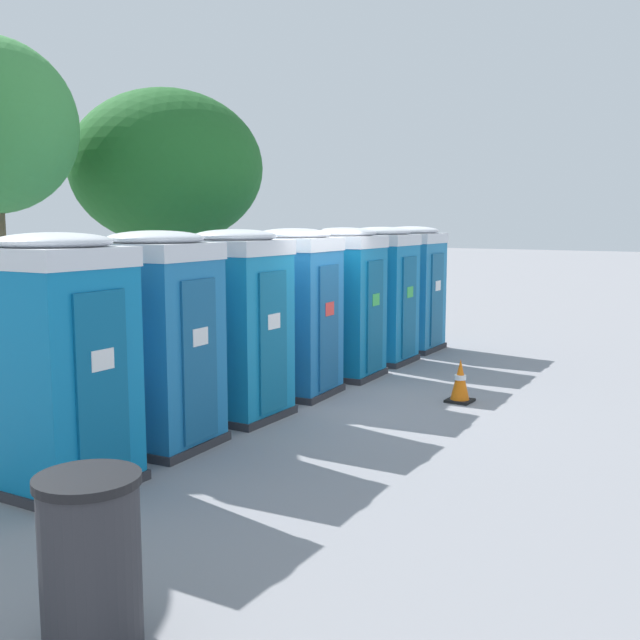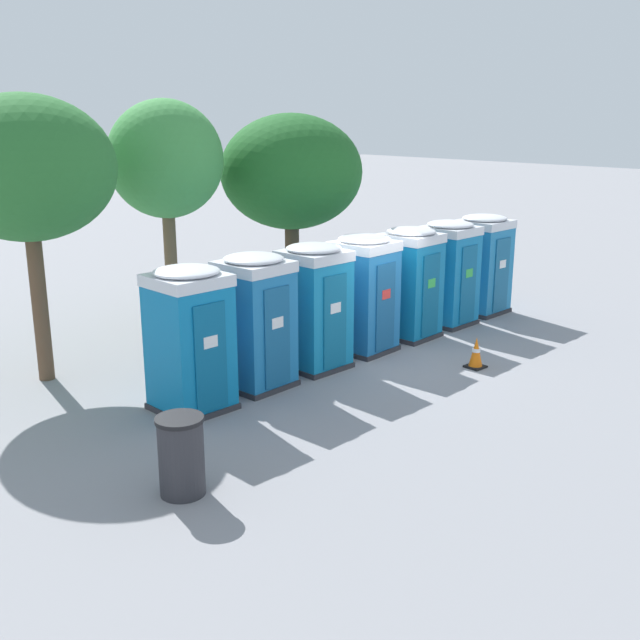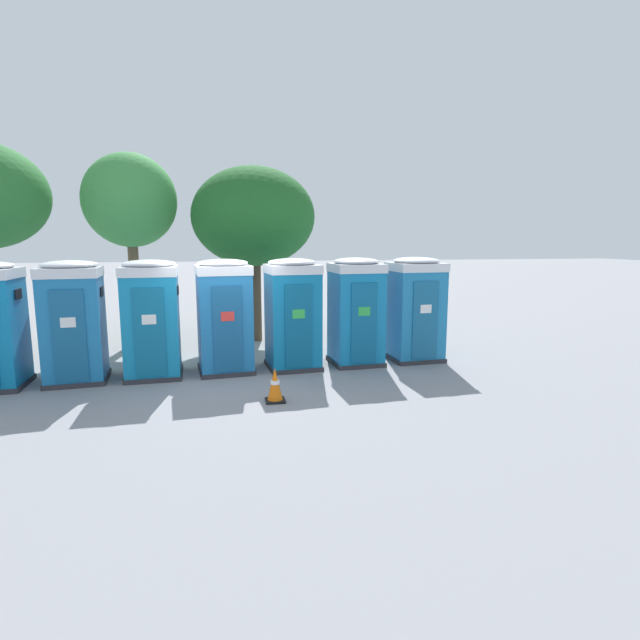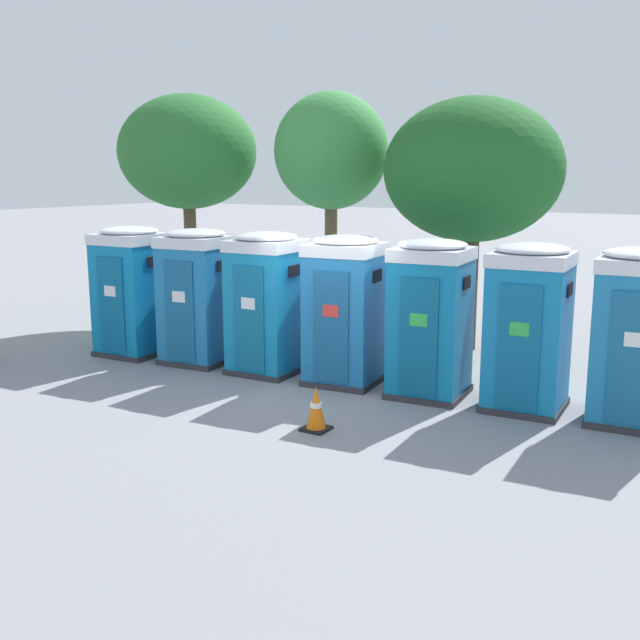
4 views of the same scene
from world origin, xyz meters
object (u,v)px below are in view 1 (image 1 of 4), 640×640
Objects in this scene: portapotty_4 at (344,302)px; traffic_cone at (460,381)px; portapotty_1 at (159,339)px; portapotty_2 at (237,323)px; street_tree_1 at (167,169)px; portapotty_3 at (295,311)px; trash_can at (91,561)px; portapotty_6 at (411,288)px; portapotty_0 at (59,361)px; portapotty_5 at (381,294)px.

portapotty_4 is 2.68m from traffic_cone.
portapotty_4 is (4.62, 0.28, 0.00)m from portapotty_1.
street_tree_1 is at bearing 55.99° from portapotty_2.
street_tree_1 reaches higher than portapotty_4.
trash_can is at bearing -155.48° from portapotty_3.
traffic_cone is (-3.73, -2.65, -0.97)m from portapotty_6.
portapotty_4 is 4.17m from street_tree_1.
portapotty_4 is 0.51× the size of street_tree_1.
street_tree_1 is (-0.65, 3.41, 2.31)m from portapotty_4.
portapotty_1 reaches higher than traffic_cone.
street_tree_1 is at bearing 75.57° from portapotty_3.
portapotty_2 is 6.17m from portapotty_6.
portapotty_6 is 0.51× the size of street_tree_1.
portapotty_0 is at bearing -175.02° from portapotty_3.
portapotty_3 and portapotty_6 have the same top height.
portapotty_3 is 2.69m from traffic_cone.
portapotty_3 is 3.08m from portapotty_5.
portapotty_1 is 0.51× the size of street_tree_1.
portapotty_1 is at bearing 151.73° from traffic_cone.
portapotty_4 reaches higher than trash_can.
portapotty_2 reaches higher than traffic_cone.
portapotty_5 is 0.51× the size of street_tree_1.
street_tree_1 reaches higher than trash_can.
portapotty_2 is 2.29× the size of trash_can.
portapotty_0 reaches higher than trash_can.
portapotty_2 and portapotty_6 have the same top height.
street_tree_1 is at bearing 139.68° from portapotty_6.
portapotty_2 is at bearing -175.92° from portapotty_6.
portapotty_0 is at bearing -175.69° from portapotty_5.
portapotty_2 and portapotty_4 have the same top height.
portapotty_0 and portapotty_2 have the same top height.
portapotty_3 is 1.00× the size of portapotty_5.
portapotty_4 is at bearing 3.42° from portapotty_1.
portapotty_4 is at bearing 3.52° from portapotty_2.
trash_can is at bearing -138.73° from street_tree_1.
portapotty_3 and portapotty_5 have the same top height.
portapotty_4 is 3.08m from portapotty_6.
street_tree_1 reaches higher than portapotty_5.
street_tree_1 reaches higher than portapotty_6.
portapotty_2 is at bearing -176.16° from portapotty_5.
portapotty_3 is (1.54, 0.13, -0.00)m from portapotty_2.
portapotty_3 is at bearing 4.06° from portapotty_1.
portapotty_4 is at bearing -175.52° from portapotty_5.
trash_can is (-4.83, -2.77, -0.72)m from portapotty_2.
portapotty_4 and portapotty_6 have the same top height.
street_tree_1 is (2.43, 3.60, 2.31)m from portapotty_2.
portapotty_0 is 5.91m from traffic_cone.
portapotty_6 is at bearing 4.40° from portapotty_0.
portapotty_0 is 7.11m from street_tree_1.
portapotty_5 is at bearing 3.84° from portapotty_2.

